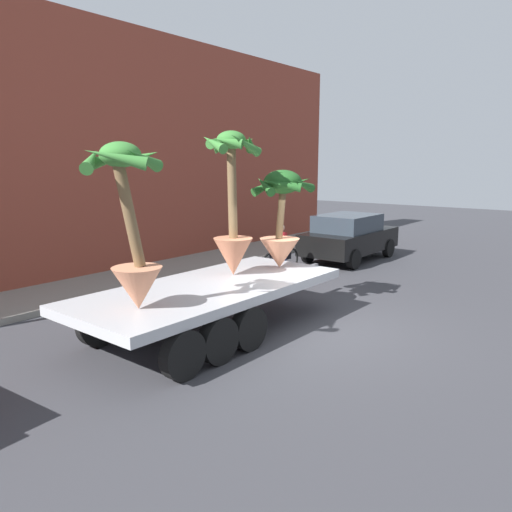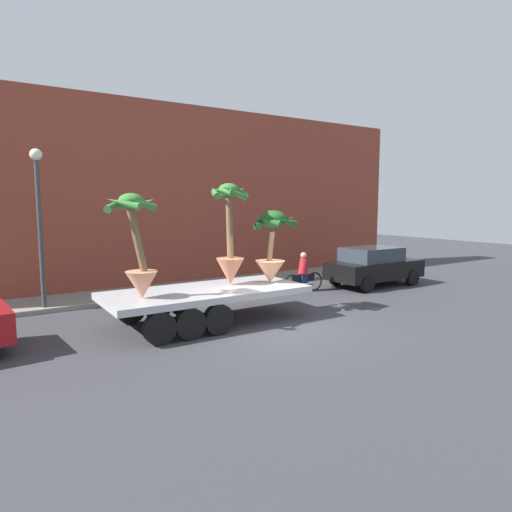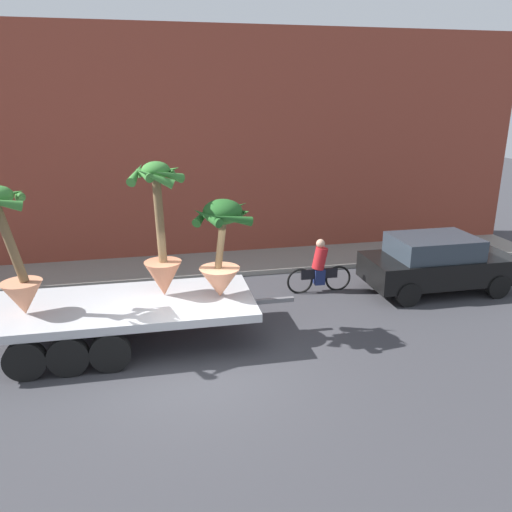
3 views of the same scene
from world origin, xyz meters
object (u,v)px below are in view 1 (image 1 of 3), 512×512
(flatbed_trailer, at_px, (202,298))
(potted_palm_rear, at_px, (131,235))
(cyclist, at_px, (281,252))
(parked_car, at_px, (349,236))
(potted_palm_front, at_px, (233,212))
(potted_palm_middle, at_px, (281,217))

(flatbed_trailer, xyz_separation_m, potted_palm_rear, (-1.74, -0.20, 1.42))
(flatbed_trailer, bearing_deg, cyclist, 20.75)
(flatbed_trailer, xyz_separation_m, parked_car, (8.58, 1.43, 0.06))
(potted_palm_front, bearing_deg, potted_palm_middle, -14.48)
(potted_palm_rear, xyz_separation_m, parked_car, (10.32, 1.63, -1.36))
(parked_car, bearing_deg, potted_palm_rear, -171.01)
(cyclist, bearing_deg, flatbed_trailer, -159.25)
(cyclist, bearing_deg, parked_car, -11.09)
(potted_palm_middle, height_order, cyclist, potted_palm_middle)
(potted_palm_front, bearing_deg, potted_palm_rear, -171.82)
(flatbed_trailer, height_order, potted_palm_front, potted_palm_front)
(potted_palm_front, height_order, parked_car, potted_palm_front)
(parked_car, bearing_deg, flatbed_trailer, -170.54)
(potted_palm_rear, relative_size, potted_palm_middle, 1.21)
(potted_palm_rear, relative_size, cyclist, 1.43)
(potted_palm_front, xyz_separation_m, cyclist, (4.28, 1.84, -1.63))
(potted_palm_middle, relative_size, parked_car, 0.54)
(potted_palm_middle, bearing_deg, parked_car, 14.00)
(potted_palm_front, bearing_deg, cyclist, 23.27)
(potted_palm_front, distance_m, cyclist, 4.93)
(flatbed_trailer, xyz_separation_m, cyclist, (5.42, 2.05, -0.10))
(potted_palm_front, bearing_deg, flatbed_trailer, -169.44)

